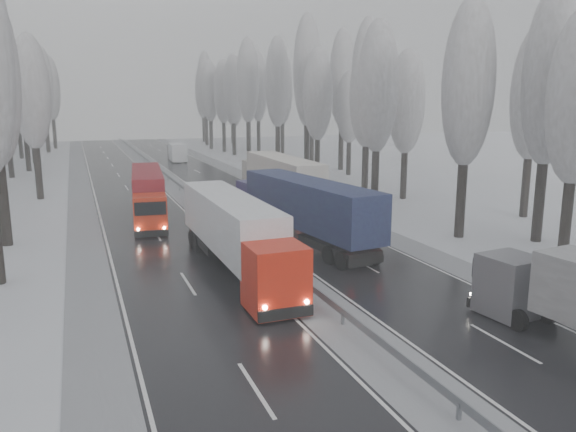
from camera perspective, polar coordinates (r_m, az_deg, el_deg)
ground at (r=21.89m, az=10.35°, el=-14.62°), size 260.00×260.00×0.00m
carriageway_right at (r=50.17m, az=-2.20°, el=0.59°), size 7.50×200.00×0.03m
carriageway_left at (r=47.94m, az=-14.18°, el=-0.28°), size 7.50×200.00×0.03m
median_slush at (r=48.79m, az=-8.06°, el=0.17°), size 3.00×200.00×0.04m
shoulder_right at (r=51.93m, az=2.98°, el=0.96°), size 2.40×200.00×0.04m
shoulder_left at (r=47.67m, az=-20.09°, el=-0.70°), size 2.40×200.00×0.04m
median_guardrail at (r=48.66m, az=-8.07°, el=0.83°), size 0.12×200.00×0.76m
tree_15 at (r=41.81m, az=25.11°, el=12.53°), size 3.60×3.60×17.13m
tree_16 at (r=41.18m, az=17.83°, el=12.55°), size 3.60×3.60×16.53m
tree_17 at (r=50.53m, az=23.67°, el=11.15°), size 3.60×3.60×15.54m
tree_18 at (r=50.34m, az=9.11°, el=12.72°), size 3.60×3.60×16.58m
tree_19 at (r=56.60m, az=11.97°, el=11.18°), size 3.60×3.60×14.57m
tree_20 at (r=59.08m, az=8.02°, el=12.03°), size 3.60×3.60×15.71m
tree_21 at (r=63.70m, az=8.10°, el=13.66°), size 3.60×3.60×18.62m
tree_22 at (r=68.07m, az=3.05°, el=12.14°), size 3.60×3.60×15.86m
tree_23 at (r=74.38m, az=6.29°, el=10.90°), size 3.60×3.60×13.55m
tree_24 at (r=73.48m, az=1.96°, el=14.41°), size 3.60×3.60×20.49m
tree_25 at (r=79.95m, az=5.53°, el=13.66°), size 3.60×3.60×19.44m
tree_26 at (r=82.86m, az=-1.08°, el=13.34°), size 3.60×3.60×18.78m
tree_27 at (r=89.19m, az=2.47°, el=12.74°), size 3.60×3.60×17.62m
tree_28 at (r=92.64m, az=-4.10°, el=13.47°), size 3.60×3.60×19.62m
tree_29 at (r=98.75m, az=-0.58°, el=12.82°), size 3.60×3.60×18.11m
tree_30 at (r=102.04m, az=-5.59°, el=12.64°), size 3.60×3.60×17.86m
tree_31 at (r=107.57m, az=-3.05°, el=12.86°), size 3.60×3.60×18.58m
tree_32 at (r=109.31m, az=-6.62°, el=12.37°), size 3.60×3.60×17.33m
tree_33 at (r=113.97m, az=-5.54°, el=11.39°), size 3.60×3.60×14.33m
tree_34 at (r=116.00m, az=-7.94°, el=12.38°), size 3.60×3.60×17.63m
tree_35 at (r=122.25m, az=-4.07°, el=12.60°), size 3.60×3.60×18.25m
tree_36 at (r=125.92m, az=-8.41°, el=13.05°), size 3.60×3.60×20.23m
tree_37 at (r=131.44m, az=-5.72°, el=11.98°), size 3.60×3.60×16.37m
tree_38 at (r=136.58m, az=-8.66°, el=12.32°), size 3.60×3.60×17.97m
tree_39 at (r=141.09m, az=-7.86°, el=11.86°), size 3.60×3.60×16.19m
tree_62 at (r=60.53m, az=-24.64°, el=11.30°), size 3.60×3.60×16.04m
tree_66 at (r=79.42m, az=-26.87°, el=10.56°), size 3.60×3.60×15.23m
tree_68 at (r=86.03m, az=-25.42°, el=11.28°), size 3.60×3.60×16.65m
tree_70 at (r=96.07m, az=-24.84°, el=11.42°), size 3.60×3.60×17.09m
tree_72 at (r=105.57m, az=-25.88°, el=10.57°), size 3.60×3.60×15.11m
tree_74 at (r=116.15m, az=-23.64°, el=12.19°), size 3.60×3.60×19.68m
tree_76 at (r=125.48m, az=-22.95°, el=11.80°), size 3.60×3.60×18.55m
tree_77 at (r=129.74m, az=-25.32°, el=10.38°), size 3.60×3.60×14.32m
tree_78 at (r=132.23m, az=-24.44°, el=11.90°), size 3.60×3.60×19.55m
tree_79 at (r=136.37m, az=-25.47°, el=11.11°), size 3.60×3.60×17.07m
truck_blue_box at (r=38.46m, az=1.29°, el=1.10°), size 4.91×17.42×4.43m
truck_cream_box at (r=52.97m, az=-0.91°, el=4.06°), size 2.99×17.66×4.52m
box_truck_distant at (r=93.20m, az=-11.21°, el=6.38°), size 2.75×7.73×2.84m
truck_red_white at (r=31.71m, az=-5.43°, el=-1.45°), size 2.72×16.52×4.23m
truck_red_red at (r=48.26m, az=-14.06°, el=2.50°), size 3.84×15.16×3.86m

